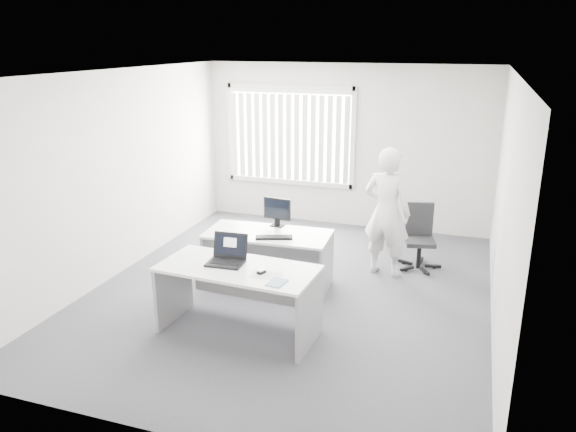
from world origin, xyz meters
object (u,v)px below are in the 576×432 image
(desk_far, at_px, (268,248))
(person, at_px, (387,212))
(monitor, at_px, (277,212))
(desk_near, at_px, (238,286))
(office_chair, at_px, (419,248))
(laptop, at_px, (225,251))

(desk_far, distance_m, person, 1.71)
(person, bearing_deg, monitor, 35.16)
(desk_near, relative_size, office_chair, 1.91)
(desk_far, bearing_deg, person, 29.42)
(desk_near, relative_size, person, 0.98)
(desk_near, relative_size, monitor, 4.52)
(office_chair, bearing_deg, desk_near, -137.00)
(desk_near, height_order, laptop, laptop)
(desk_near, distance_m, desk_far, 1.31)
(office_chair, bearing_deg, laptop, -139.65)
(desk_far, relative_size, monitor, 4.24)
(desk_near, bearing_deg, office_chair, 60.08)
(desk_far, height_order, monitor, monitor)
(person, bearing_deg, laptop, 68.68)
(desk_near, height_order, office_chair, office_chair)
(desk_near, bearing_deg, desk_far, 99.32)
(desk_far, distance_m, monitor, 0.51)
(desk_near, relative_size, laptop, 4.47)
(desk_near, xyz_separation_m, monitor, (-0.11, 1.60, 0.37))
(office_chair, xyz_separation_m, laptop, (-1.86, -2.56, 0.66))
(desk_far, height_order, person, person)
(laptop, xyz_separation_m, monitor, (0.05, 1.57, -0.01))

